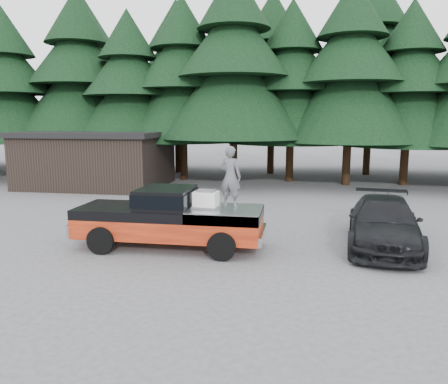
% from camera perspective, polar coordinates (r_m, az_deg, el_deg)
% --- Properties ---
extents(ground, '(120.00, 120.00, 0.00)m').
position_cam_1_polar(ground, '(13.76, -3.66, -7.57)').
color(ground, '#4A4A4C').
rests_on(ground, ground).
extents(pickup_truck, '(6.00, 2.04, 1.33)m').
position_cam_1_polar(pickup_truck, '(13.93, -7.12, -4.57)').
color(pickup_truck, '#C73E14').
rests_on(pickup_truck, ground).
extents(truck_cab, '(1.66, 1.90, 0.59)m').
position_cam_1_polar(truck_cab, '(13.76, -7.60, -0.67)').
color(truck_cab, black).
rests_on(truck_cab, pickup_truck).
extents(air_compressor, '(0.77, 0.66, 0.49)m').
position_cam_1_polar(air_compressor, '(13.44, -2.35, -1.06)').
color(air_compressor, silver).
rests_on(air_compressor, pickup_truck).
extents(man_on_bed, '(0.79, 0.63, 1.90)m').
position_cam_1_polar(man_on_bed, '(13.49, 0.84, 2.03)').
color(man_on_bed, '#4E4F54').
rests_on(man_on_bed, pickup_truck).
extents(parked_car, '(2.81, 5.52, 1.54)m').
position_cam_1_polar(parked_car, '(14.85, 20.14, -3.80)').
color(parked_car, black).
rests_on(parked_car, ground).
extents(utility_building, '(8.40, 6.40, 3.30)m').
position_cam_1_polar(utility_building, '(27.68, -16.23, 4.21)').
color(utility_building, black).
rests_on(utility_building, ground).
extents(treeline, '(60.15, 16.05, 17.50)m').
position_cam_1_polar(treeline, '(30.33, 4.83, 16.45)').
color(treeline, black).
rests_on(treeline, ground).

